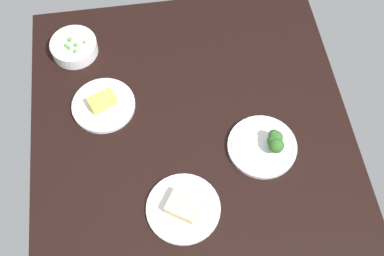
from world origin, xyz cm
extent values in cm
cube|color=black|center=(0.00, 0.00, 2.00)|extent=(110.06, 99.71, 4.00)
cylinder|color=silver|center=(-36.38, -35.08, 6.26)|extent=(15.53, 15.53, 4.53)
torus|color=silver|center=(-36.38, -35.08, 8.53)|extent=(15.71, 15.71, 0.80)
sphere|color=#599E38|center=(-35.89, -31.09, 9.08)|extent=(1.10, 1.10, 1.10)
sphere|color=#599E38|center=(-35.28, -37.13, 9.21)|extent=(1.37, 1.37, 1.37)
sphere|color=#599E38|center=(-37.47, -35.82, 9.31)|extent=(1.57, 1.57, 1.57)
sphere|color=#599E38|center=(-34.94, -33.89, 9.26)|extent=(1.47, 1.47, 1.47)
sphere|color=#599E38|center=(-34.11, -36.25, 9.13)|extent=(1.21, 1.21, 1.21)
sphere|color=#599E38|center=(-32.52, -34.25, 9.18)|extent=(1.30, 1.30, 1.30)
cylinder|color=silver|center=(-12.91, -26.70, 4.74)|extent=(20.16, 20.16, 1.48)
torus|color=#B7B7BC|center=(-12.91, -26.70, 5.48)|extent=(18.24, 18.24, 0.50)
cube|color=#F2D14C|center=(-12.91, -26.70, 7.28)|extent=(7.85, 9.61, 3.61)
cylinder|color=silver|center=(8.77, 20.36, 4.75)|extent=(21.20, 21.20, 1.50)
torus|color=#B7B7BC|center=(8.77, 20.36, 5.50)|extent=(19.16, 19.16, 0.50)
cylinder|color=#9EBC72|center=(8.52, 24.07, 6.55)|extent=(1.47, 1.47, 2.09)
sphere|color=#2D6023|center=(8.52, 24.07, 9.17)|extent=(4.21, 4.21, 4.21)
cylinder|color=#9EBC72|center=(11.08, 23.56, 6.44)|extent=(1.64, 1.64, 1.88)
sphere|color=#2D6023|center=(11.08, 23.56, 9.14)|extent=(4.69, 4.69, 4.69)
cylinder|color=#9EBC72|center=(9.41, 23.22, 6.43)|extent=(1.42, 1.42, 1.85)
sphere|color=#2D6023|center=(9.41, 23.22, 8.87)|extent=(4.06, 4.06, 4.06)
cylinder|color=#9EBC72|center=(7.75, 23.56, 6.92)|extent=(1.17, 1.17, 2.83)
sphere|color=#2D6023|center=(7.75, 23.56, 9.58)|extent=(3.33, 3.33, 3.33)
cylinder|color=silver|center=(24.92, -6.08, 4.54)|extent=(21.37, 21.37, 1.08)
torus|color=#B7B7BC|center=(24.92, -6.08, 5.08)|extent=(19.31, 19.31, 0.50)
cube|color=beige|center=(24.92, -6.08, 5.68)|extent=(10.80, 11.28, 1.20)
cube|color=#E5B24C|center=(24.92, -6.08, 6.68)|extent=(10.80, 11.28, 0.80)
cube|color=beige|center=(24.92, -6.08, 7.68)|extent=(10.80, 11.28, 1.20)
camera|label=1|loc=(72.80, -10.44, 139.15)|focal=46.19mm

